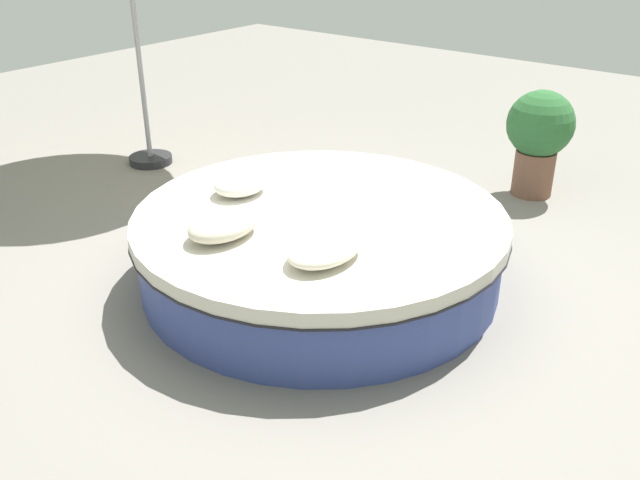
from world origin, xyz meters
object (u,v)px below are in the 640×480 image
at_px(throw_pillow_2, 325,248).
at_px(planter, 539,134).
at_px(throw_pillow_0, 241,183).
at_px(throw_pillow_1, 223,225).
at_px(round_bed, 320,246).

height_order(throw_pillow_2, planter, planter).
distance_m(throw_pillow_0, planter, 2.86).
bearing_deg(planter, throw_pillow_2, 177.94).
height_order(throw_pillow_0, throw_pillow_1, throw_pillow_1).
bearing_deg(throw_pillow_1, throw_pillow_2, -77.44).
bearing_deg(planter, throw_pillow_0, 154.60).
bearing_deg(round_bed, throw_pillow_1, 159.05).
height_order(throw_pillow_1, throw_pillow_2, throw_pillow_1).
bearing_deg(round_bed, planter, -12.52).
distance_m(throw_pillow_1, planter, 3.27).
distance_m(round_bed, throw_pillow_0, 0.76).
distance_m(round_bed, planter, 2.57).
bearing_deg(throw_pillow_1, planter, -14.38).
bearing_deg(planter, throw_pillow_1, 165.62).
xyz_separation_m(round_bed, throw_pillow_1, (-0.67, 0.26, 0.34)).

